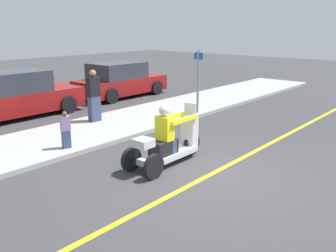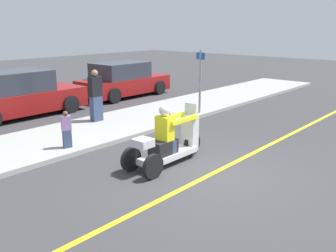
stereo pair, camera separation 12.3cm
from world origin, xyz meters
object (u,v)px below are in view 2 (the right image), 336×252
spectator_by_tree (67,130)px  parked_car_lot_right (123,80)px  motorcycle_trike (168,143)px  street_sign (200,79)px  spectator_mid_group (96,96)px  parked_car_lot_center (18,95)px

spectator_by_tree → parked_car_lot_right: parked_car_lot_right is taller
motorcycle_trike → street_sign: bearing=28.2°
spectator_mid_group → parked_car_lot_center: (-1.12, 2.95, -0.17)m
motorcycle_trike → street_sign: street_sign is taller
spectator_by_tree → spectator_mid_group: 2.81m
motorcycle_trike → spectator_by_tree: (-1.06, 2.50, 0.07)m
motorcycle_trike → spectator_mid_group: size_ratio=1.39×
motorcycle_trike → parked_car_lot_center: (0.06, 7.10, 0.25)m
parked_car_lot_right → spectator_by_tree: bearing=-142.6°
parked_car_lot_right → street_sign: (-0.79, -4.90, 0.59)m
spectator_by_tree → motorcycle_trike: bearing=-67.0°
parked_car_lot_center → street_sign: size_ratio=2.06×
parked_car_lot_center → street_sign: street_sign is taller
spectator_mid_group → spectator_by_tree: bearing=-143.6°
motorcycle_trike → spectator_by_tree: 2.72m
spectator_mid_group → parked_car_lot_right: spectator_mid_group is taller
motorcycle_trike → parked_car_lot_center: size_ratio=0.51×
street_sign → parked_car_lot_center: bearing=131.8°
street_sign → spectator_by_tree: bearing=178.1°
spectator_by_tree → parked_car_lot_center: bearing=76.3°
spectator_mid_group → parked_car_lot_center: spectator_mid_group is taller
motorcycle_trike → spectator_by_tree: size_ratio=2.43×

